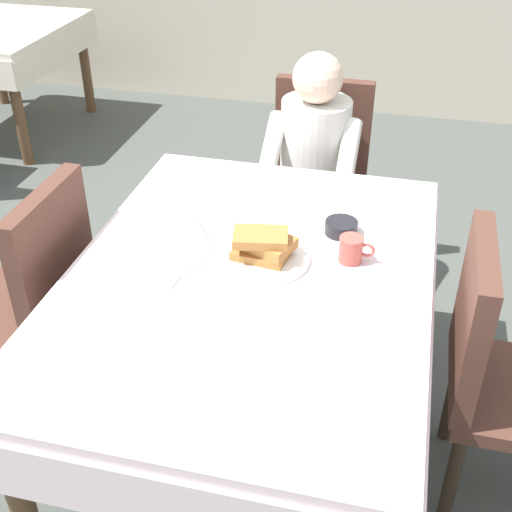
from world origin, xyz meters
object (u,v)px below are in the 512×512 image
chair_left_side (34,292)px  cup_coffee (352,249)px  dining_table_main (249,296)px  spoon_near_edge (238,320)px  chair_right_side (497,365)px  breakfast_stack (264,244)px  knife_right_of_plate (324,272)px  syrup_pitcher (197,227)px  chair_diner (317,171)px  fork_left_of_plate (206,256)px  plate_breakfast (265,259)px  diner_person (313,157)px  bowl_butter (341,227)px

chair_left_side → cup_coffee: 1.10m
dining_table_main → spoon_near_edge: size_ratio=10.16×
chair_right_side → breakfast_stack: bearing=-96.0°
dining_table_main → knife_right_of_plate: (0.22, 0.06, 0.09)m
breakfast_stack → cup_coffee: bearing=13.1°
syrup_pitcher → spoon_near_edge: (0.25, -0.40, -0.04)m
chair_diner → knife_right_of_plate: size_ratio=4.65×
chair_left_side → fork_left_of_plate: 0.65m
chair_left_side → plate_breakfast: size_ratio=3.32×
chair_right_side → breakfast_stack: size_ratio=4.55×
chair_left_side → cup_coffee: (1.07, 0.14, 0.25)m
chair_right_side → knife_right_of_plate: size_ratio=4.65×
chair_right_side → breakfast_stack: 0.79m
dining_table_main → fork_left_of_plate: fork_left_of_plate is taller
diner_person → chair_left_side: (-0.80, -1.01, -0.14)m
cup_coffee → plate_breakfast: bearing=-166.3°
spoon_near_edge → chair_right_side: bearing=5.2°
spoon_near_edge → knife_right_of_plate: bearing=43.9°
bowl_butter → fork_left_of_plate: 0.47m
diner_person → cup_coffee: (0.27, -0.87, 0.11)m
chair_diner → plate_breakfast: (0.00, -1.09, 0.22)m
breakfast_stack → spoon_near_edge: 0.32m
dining_table_main → cup_coffee: cup_coffee is taller
dining_table_main → cup_coffee: bearing=25.5°
chair_left_side → spoon_near_edge: size_ratio=6.20×
cup_coffee → syrup_pitcher: size_ratio=1.41×
syrup_pitcher → fork_left_of_plate: 0.13m
plate_breakfast → cup_coffee: (0.26, 0.06, 0.03)m
chair_diner → spoon_near_edge: (-0.00, -1.40, 0.21)m
chair_left_side → dining_table_main: bearing=-90.0°
dining_table_main → bowl_butter: bowl_butter is taller
dining_table_main → chair_diner: (0.03, 1.17, -0.12)m
bowl_butter → chair_diner: bearing=103.7°
chair_left_side → breakfast_stack: chair_left_side is taller
chair_right_side → fork_left_of_plate: 0.95m
chair_left_side → bowl_butter: size_ratio=8.45×
dining_table_main → diner_person: (0.03, 1.01, 0.02)m
chair_right_side → bowl_butter: size_ratio=8.45×
breakfast_stack → knife_right_of_plate: 0.21m
plate_breakfast → knife_right_of_plate: 0.19m
chair_diner → diner_person: 0.21m
chair_right_side → bowl_butter: chair_right_side is taller
plate_breakfast → syrup_pitcher: syrup_pitcher is taller
diner_person → bowl_butter: 0.75m
chair_diner → chair_right_side: size_ratio=1.00×
dining_table_main → cup_coffee: 0.35m
plate_breakfast → spoon_near_edge: size_ratio=1.87×
breakfast_stack → fork_left_of_plate: size_ratio=1.14×
breakfast_stack → spoon_near_edge: breakfast_stack is taller
dining_table_main → breakfast_stack: size_ratio=7.46×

